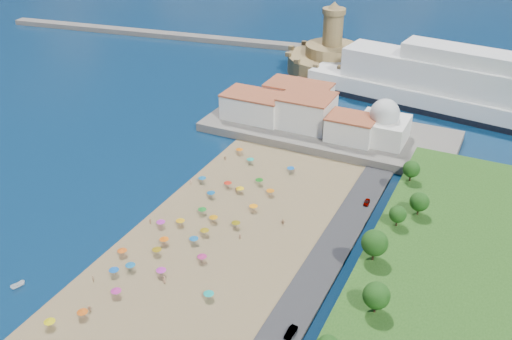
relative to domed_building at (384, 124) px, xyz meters
The scene contains 12 objects.
ground 77.60m from the domed_building, 112.91° to the right, with size 700.00×700.00×0.00m, color #071938.
terrace 21.44m from the domed_building, behind, with size 90.00×36.00×3.00m, color #59544C.
jetty 56.51m from the domed_building, 138.62° to the left, with size 18.00×70.00×2.40m, color #59544C.
breakwater 162.43m from the domed_building, 149.64° to the left, with size 200.00×7.00×2.60m, color #59544C.
waterfront_buildings 33.17m from the domed_building, behind, with size 57.00×29.00×11.00m.
domed_building is the anchor object (origin of this frame).
fortress 79.11m from the domed_building, 122.08° to the left, with size 40.00×40.00×32.40m.
cruise_ship 51.14m from the domed_building, 56.47° to the left, with size 144.64×40.16×31.26m.
beach_parasols 88.14m from the domed_building, 111.20° to the right, with size 31.98×112.28×2.20m.
beachgoers 75.60m from the domed_building, 114.52° to the right, with size 35.17×93.28×1.90m.
parked_cars 84.81m from the domed_building, 85.93° to the right, with size 1.69×79.40×1.36m.
hillside_trees 81.00m from the domed_building, 77.54° to the right, with size 12.48×106.60×8.04m.
Camera 1 is at (67.74, -106.98, 89.91)m, focal length 40.00 mm.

